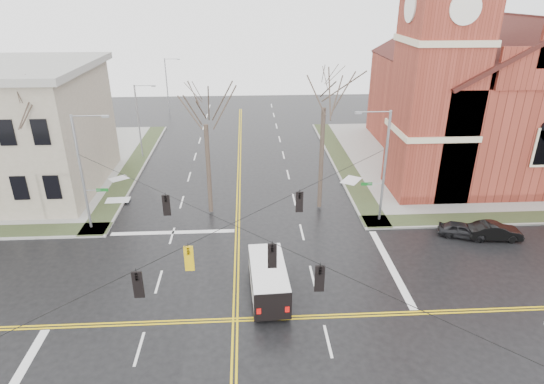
{
  "coord_description": "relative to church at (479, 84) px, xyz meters",
  "views": [
    {
      "loc": [
        0.92,
        -20.76,
        17.25
      ],
      "look_at": [
        2.44,
        6.0,
        5.26
      ],
      "focal_mm": 30.0,
      "sensor_mm": 36.0,
      "label": 1
    }
  ],
  "objects": [
    {
      "name": "ground",
      "position": [
        -24.76,
        -24.78,
        -8.43
      ],
      "size": [
        120.0,
        120.0,
        0.0
      ],
      "primitive_type": "plane",
      "color": "black",
      "rests_on": "ground"
    },
    {
      "name": "sidewalks",
      "position": [
        -24.76,
        -24.78,
        -8.36
      ],
      "size": [
        80.0,
        80.0,
        0.17
      ],
      "color": "gray",
      "rests_on": "ground"
    },
    {
      "name": "road_markings",
      "position": [
        -24.76,
        -24.78,
        -8.43
      ],
      "size": [
        100.0,
        100.0,
        0.01
      ],
      "color": "gold",
      "rests_on": "ground"
    },
    {
      "name": "church",
      "position": [
        0.0,
        0.0,
        0.0
      ],
      "size": [
        24.28,
        27.48,
        27.5
      ],
      "color": "maroon",
      "rests_on": "ground"
    },
    {
      "name": "signal_pole_ne",
      "position": [
        -13.44,
        -13.28,
        -3.48
      ],
      "size": [
        2.75,
        0.22,
        9.0
      ],
      "color": "gray",
      "rests_on": "ground"
    },
    {
      "name": "signal_pole_nw",
      "position": [
        -36.09,
        -13.28,
        -3.48
      ],
      "size": [
        2.75,
        0.22,
        9.0
      ],
      "color": "gray",
      "rests_on": "ground"
    },
    {
      "name": "span_wires",
      "position": [
        -24.76,
        -24.78,
        -2.23
      ],
      "size": [
        23.02,
        23.02,
        0.03
      ],
      "color": "black",
      "rests_on": "ground"
    },
    {
      "name": "traffic_signals",
      "position": [
        -24.76,
        -25.45,
        -2.98
      ],
      "size": [
        8.21,
        8.26,
        1.3
      ],
      "color": "black",
      "rests_on": "ground"
    },
    {
      "name": "streetlight_north_a",
      "position": [
        -35.42,
        3.22,
        -3.97
      ],
      "size": [
        2.3,
        0.2,
        8.0
      ],
      "color": "gray",
      "rests_on": "ground"
    },
    {
      "name": "streetlight_north_b",
      "position": [
        -35.42,
        23.22,
        -3.97
      ],
      "size": [
        2.3,
        0.2,
        8.0
      ],
      "color": "gray",
      "rests_on": "ground"
    },
    {
      "name": "cargo_van",
      "position": [
        -22.78,
        -22.37,
        -7.2
      ],
      "size": [
        2.39,
        5.58,
        2.08
      ],
      "rotation": [
        0.0,
        0.0,
        0.05
      ],
      "color": "white",
      "rests_on": "ground"
    },
    {
      "name": "parked_car_a",
      "position": [
        -7.77,
        -16.19,
        -7.85
      ],
      "size": [
        3.66,
        2.48,
        1.16
      ],
      "primitive_type": "imported",
      "rotation": [
        0.0,
        0.0,
        1.21
      ],
      "color": "black",
      "rests_on": "ground"
    },
    {
      "name": "parked_car_b",
      "position": [
        -5.45,
        -16.65,
        -7.78
      ],
      "size": [
        4.06,
        1.71,
        1.3
      ],
      "primitive_type": "imported",
      "rotation": [
        0.0,
        0.0,
        1.49
      ],
      "color": "black",
      "rests_on": "ground"
    },
    {
      "name": "tree_nw_far",
      "position": [
        -39.93,
        -11.05,
        0.18
      ],
      "size": [
        4.0,
        4.0,
        11.91
      ],
      "color": "#372B23",
      "rests_on": "ground"
    },
    {
      "name": "tree_nw_near",
      "position": [
        -27.04,
        -10.99,
        -0.29
      ],
      "size": [
        4.0,
        4.0,
        11.24
      ],
      "color": "#372B23",
      "rests_on": "ground"
    },
    {
      "name": "tree_ne",
      "position": [
        -17.78,
        -10.62,
        0.88
      ],
      "size": [
        4.0,
        4.0,
        12.89
      ],
      "color": "#372B23",
      "rests_on": "ground"
    }
  ]
}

